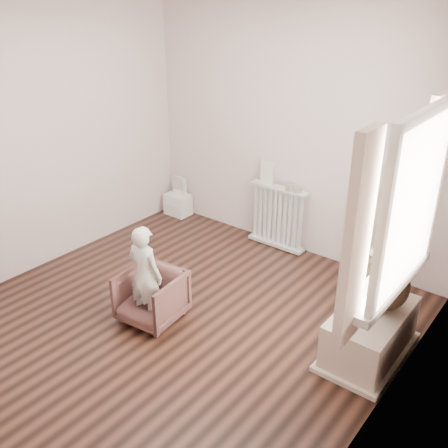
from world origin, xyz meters
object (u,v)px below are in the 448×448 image
Objects in this scene: armchair at (151,297)px; radiator at (277,215)px; child at (145,275)px; teddy_bear at (386,277)px; toy_vanity at (178,194)px; toy_bench at (370,333)px; plush_cat at (407,245)px.

radiator is at bearing 80.40° from armchair.
teddy_bear is (1.71, 0.90, 0.20)m from child.
toy_vanity is 0.97× the size of armchair.
radiator is 1.49m from toy_vanity.
armchair reaches higher than toy_bench.
toy_vanity is 0.55× the size of child.
toy_vanity is at bearing -59.77° from child.
toy_bench is (1.69, 0.74, -0.03)m from armchair.
armchair is 0.85× the size of teddy_bear.
teddy_bear reaches higher than toy_vanity.
radiator is 1.41× the size of armchair.
plush_cat reaches higher than toy_bench.
plush_cat reaches higher than child.
child is 1.05× the size of toy_bench.
toy_bench is at bearing -148.97° from plush_cat.
toy_bench is at bearing -121.05° from teddy_bear.
plush_cat is at bearing -17.26° from toy_vanity.
radiator is 2.91× the size of plush_cat.
toy_vanity is 2.32m from child.
plush_cat is at bearing -30.77° from radiator.
child is at bearing -93.29° from radiator.
armchair is 0.56× the size of child.
toy_vanity is 3.26m from teddy_bear.
radiator is at bearing 125.75° from teddy_bear.
toy_vanity is 2.01× the size of plush_cat.
child reaches higher than toy_vanity.
child is 1.95m from teddy_bear.
teddy_bear is (3.09, -0.96, 0.40)m from toy_vanity.
toy_vanity reaches higher than armchair.
radiator is 2.10m from plush_cat.
armchair is at bearing -52.80° from toy_vanity.
armchair is 1.85m from toy_bench.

